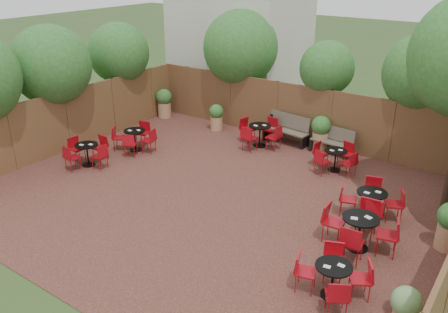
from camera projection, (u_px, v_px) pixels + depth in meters
The scene contains 10 objects.
ground at pixel (216, 197), 12.61m from camera, with size 80.00×80.00×0.00m, color #354F23.
courtyard_paving at pixel (216, 197), 12.61m from camera, with size 12.00×10.00×0.02m, color #3B1E18.
fence_back at pixel (302, 114), 15.97m from camera, with size 12.00×0.08×2.00m, color #563220.
fence_left at pixel (68, 121), 15.38m from camera, with size 0.08×10.00×2.00m, color #563220.
neighbour_building at pixel (241, 7), 19.41m from camera, with size 5.00×4.00×8.00m, color beige.
overhang_foliage at pixel (205, 69), 14.41m from camera, with size 15.95×10.97×2.78m.
park_bench_left at pixel (288, 128), 16.06m from camera, with size 1.65×0.71×0.99m.
park_bench_right at pixel (333, 140), 15.20m from camera, with size 1.45×0.60×0.87m.
bistro_tables at pixel (261, 177), 12.75m from camera, with size 9.99×7.24×0.91m.
planters at pixel (270, 135), 15.23m from camera, with size 11.84×4.35×1.16m.
Camera 1 is at (6.56, -9.01, 6.01)m, focal length 37.61 mm.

